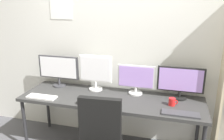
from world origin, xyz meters
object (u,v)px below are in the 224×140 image
at_px(desk, 111,101).
at_px(keyboard_left, 42,97).
at_px(keyboard_right, 181,114).
at_px(keyboard_center, 106,105).
at_px(monitor_center_left, 95,71).
at_px(coffee_mug, 172,102).
at_px(monitor_far_right, 180,82).
at_px(monitor_far_left, 58,69).
at_px(computer_mouse, 79,102).
at_px(monitor_center_right, 136,79).

height_order(desk, keyboard_left, keyboard_left).
xyz_separation_m(desk, keyboard_right, (0.84, -0.23, 0.06)).
distance_m(keyboard_left, keyboard_center, 0.84).
xyz_separation_m(monitor_center_left, keyboard_right, (1.11, -0.44, -0.26)).
relative_size(keyboard_right, coffee_mug, 3.75).
relative_size(monitor_center_left, monitor_far_right, 0.85).
distance_m(monitor_far_left, computer_mouse, 0.72).
bearing_deg(keyboard_center, coffee_mug, 15.78).
bearing_deg(computer_mouse, monitor_center_right, 37.50).
bearing_deg(monitor_far_right, monitor_center_left, -180.00).
distance_m(monitor_far_left, monitor_far_right, 1.65).
relative_size(monitor_center_right, monitor_far_right, 0.85).
xyz_separation_m(monitor_center_right, keyboard_center, (-0.27, -0.44, -0.20)).
distance_m(desk, monitor_far_left, 0.90).
bearing_deg(monitor_far_right, keyboard_center, -151.78).
distance_m(monitor_far_left, monitor_center_left, 0.55).
bearing_deg(desk, coffee_mug, -1.49).
bearing_deg(coffee_mug, keyboard_center, -164.22).
height_order(monitor_center_left, monitor_far_right, monitor_center_left).
height_order(desk, keyboard_center, keyboard_center).
bearing_deg(computer_mouse, keyboard_center, 3.50).
bearing_deg(keyboard_left, monitor_far_left, 87.94).
bearing_deg(desk, monitor_center_right, 37.69).
height_order(monitor_center_left, keyboard_left, monitor_center_left).
xyz_separation_m(monitor_center_right, monitor_far_right, (0.55, 0.00, 0.01)).
bearing_deg(monitor_center_right, monitor_far_left, 180.00).
distance_m(monitor_center_left, monitor_center_right, 0.55).
xyz_separation_m(monitor_center_right, keyboard_left, (-1.11, -0.44, -0.20)).
xyz_separation_m(monitor_far_left, keyboard_left, (-0.02, -0.44, -0.24)).
bearing_deg(monitor_center_left, keyboard_left, -141.96).
height_order(monitor_far_right, keyboard_right, monitor_far_right).
relative_size(keyboard_left, keyboard_right, 0.95).
height_order(keyboard_center, computer_mouse, computer_mouse).
distance_m(monitor_far_left, keyboard_center, 0.97).
bearing_deg(keyboard_center, monitor_center_left, 121.84).
height_order(monitor_far_left, keyboard_center, monitor_far_left).
bearing_deg(monitor_center_left, computer_mouse, -96.56).
xyz_separation_m(keyboard_center, computer_mouse, (-0.33, -0.02, 0.01)).
height_order(desk, monitor_far_right, monitor_far_right).
relative_size(monitor_center_right, coffee_mug, 4.50).
bearing_deg(coffee_mug, keyboard_left, -172.43).
distance_m(keyboard_right, computer_mouse, 1.17).
bearing_deg(monitor_far_left, monitor_center_right, -0.00).
relative_size(monitor_center_right, keyboard_left, 1.26).
distance_m(keyboard_left, keyboard_right, 1.68).
relative_size(monitor_far_right, keyboard_center, 1.61).
distance_m(desk, keyboard_center, 0.24).
relative_size(desk, keyboard_right, 5.76).
xyz_separation_m(monitor_far_right, keyboard_right, (0.02, -0.44, -0.21)).
bearing_deg(keyboard_left, keyboard_right, 0.00).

